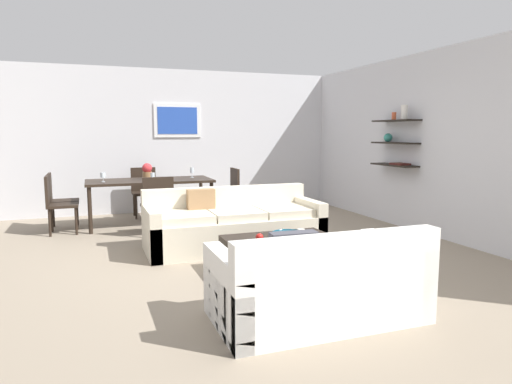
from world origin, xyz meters
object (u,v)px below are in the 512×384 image
at_px(sofa_beige, 233,226).
at_px(loveseat_white, 318,284).
at_px(dining_chair_foot, 157,202).
at_px(wine_glass_left_near, 103,175).
at_px(dining_chair_right_far, 229,189).
at_px(apple_on_coffee_table, 260,237).
at_px(dining_table, 150,184).
at_px(dining_chair_left_near, 56,201).
at_px(coffee_table, 283,257).
at_px(dining_chair_left_far, 58,197).
at_px(centerpiece_vase, 147,171).
at_px(wine_glass_right_far, 192,171).
at_px(wine_glass_foot, 153,175).
at_px(wine_glass_head, 147,170).
at_px(dining_chair_head, 144,189).
at_px(candle_jar, 301,232).
at_px(decorative_bowl, 287,235).

xyz_separation_m(sofa_beige, loveseat_white, (-0.04, -2.46, 0.00)).
height_order(dining_chair_foot, wine_glass_left_near, wine_glass_left_near).
distance_m(sofa_beige, wine_glass_left_near, 2.45).
bearing_deg(dining_chair_right_far, wine_glass_left_near, -171.74).
relative_size(apple_on_coffee_table, dining_table, 0.04).
bearing_deg(dining_chair_left_near, sofa_beige, -37.59).
height_order(sofa_beige, coffee_table, sofa_beige).
relative_size(loveseat_white, dining_chair_left_near, 1.91).
relative_size(dining_table, dining_chair_left_near, 2.27).
height_order(loveseat_white, apple_on_coffee_table, loveseat_white).
distance_m(coffee_table, apple_on_coffee_table, 0.35).
distance_m(dining_chair_left_near, dining_chair_left_far, 0.40).
xyz_separation_m(apple_on_coffee_table, centerpiece_vase, (-0.77, 3.20, 0.46)).
relative_size(wine_glass_right_far, wine_glass_foot, 1.19).
relative_size(coffee_table, wine_glass_head, 6.65).
bearing_deg(wine_glass_left_near, dining_chair_left_near, -172.48).
xyz_separation_m(dining_chair_foot, wine_glass_head, (-0.00, 1.23, 0.37)).
bearing_deg(apple_on_coffee_table, loveseat_white, -87.56).
bearing_deg(dining_chair_head, wine_glass_foot, -90.00).
xyz_separation_m(coffee_table, dining_chair_foot, (-1.00, 2.34, 0.31)).
bearing_deg(centerpiece_vase, wine_glass_right_far, 5.17).
bearing_deg(coffee_table, candle_jar, 26.13).
relative_size(dining_chair_left_far, centerpiece_vase, 3.29).
height_order(decorative_bowl, dining_chair_head, dining_chair_head).
relative_size(coffee_table, dining_table, 0.59).
bearing_deg(wine_glass_left_near, dining_chair_right_far, 8.26).
bearing_deg(decorative_bowl, dining_chair_head, 104.58).
distance_m(loveseat_white, wine_glass_head, 4.86).
height_order(loveseat_white, dining_chair_right_far, dining_chair_right_far).
distance_m(coffee_table, decorative_bowl, 0.24).
height_order(wine_glass_left_near, wine_glass_head, wine_glass_head).
bearing_deg(wine_glass_right_far, sofa_beige, -87.03).
xyz_separation_m(loveseat_white, dining_chair_right_far, (0.61, 4.58, 0.21)).
xyz_separation_m(loveseat_white, dining_chair_left_near, (-2.19, 4.18, 0.21)).
bearing_deg(wine_glass_left_near, sofa_beige, -49.34).
bearing_deg(wine_glass_left_near, wine_glass_foot, -20.66).
bearing_deg(wine_glass_foot, sofa_beige, -61.63).
xyz_separation_m(wine_glass_right_far, centerpiece_vase, (-0.76, -0.07, 0.02)).
distance_m(apple_on_coffee_table, dining_chair_foot, 2.42).
bearing_deg(wine_glass_right_far, apple_on_coffee_table, -89.76).
relative_size(apple_on_coffee_table, dining_chair_left_far, 0.09).
relative_size(candle_jar, dining_table, 0.04).
bearing_deg(apple_on_coffee_table, dining_chair_head, 100.44).
xyz_separation_m(dining_chair_right_far, dining_chair_left_far, (-2.81, 0.00, 0.00)).
relative_size(dining_chair_foot, centerpiece_vase, 3.29).
xyz_separation_m(dining_chair_foot, centerpiece_vase, (-0.03, 0.89, 0.38)).
height_order(apple_on_coffee_table, dining_chair_right_far, dining_chair_right_far).
xyz_separation_m(dining_table, dining_chair_right_far, (1.40, 0.20, -0.18)).
distance_m(wine_glass_left_near, centerpiece_vase, 0.71).
bearing_deg(dining_chair_left_far, centerpiece_vase, -6.57).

